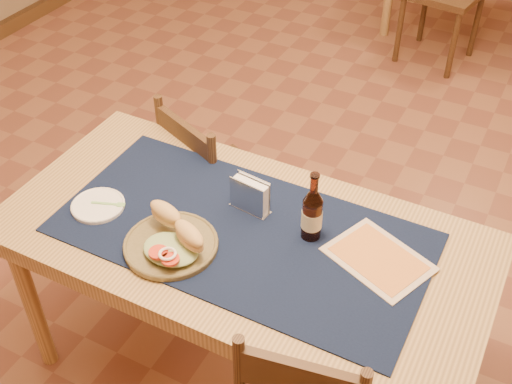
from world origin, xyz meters
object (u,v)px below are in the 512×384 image
at_px(main_table, 242,251).
at_px(sandwich_plate, 172,241).
at_px(beer_bottle, 312,214).
at_px(napkin_holder, 250,196).
at_px(chair_main_far, 218,186).

bearing_deg(main_table, sandwich_plate, -133.58).
height_order(main_table, beer_bottle, beer_bottle).
height_order(beer_bottle, napkin_holder, beer_bottle).
bearing_deg(napkin_holder, chair_main_far, 133.86).
xyz_separation_m(beer_bottle, napkin_holder, (-0.23, 0.02, -0.03)).
distance_m(main_table, chair_main_far, 0.65).
distance_m(chair_main_far, napkin_holder, 0.62).
xyz_separation_m(chair_main_far, beer_bottle, (0.58, -0.39, 0.40)).
height_order(main_table, chair_main_far, chair_main_far).
relative_size(main_table, sandwich_plate, 5.34).
bearing_deg(sandwich_plate, beer_bottle, 35.02).
distance_m(sandwich_plate, napkin_holder, 0.31).
relative_size(main_table, chair_main_far, 1.84).
distance_m(chair_main_far, sandwich_plate, 0.76).
bearing_deg(main_table, napkin_holder, 104.07).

